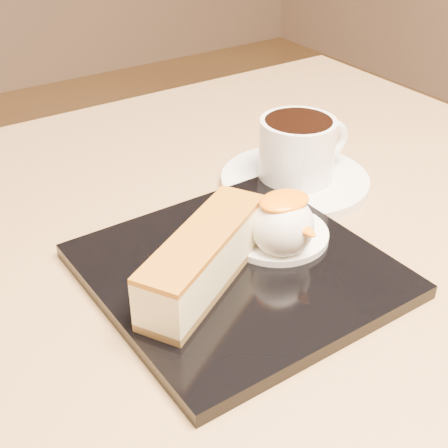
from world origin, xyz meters
TOP-DOWN VIEW (x-y plane):
  - table at (0.00, 0.00)m, footprint 0.80×0.80m
  - dessert_plate at (-0.04, -0.01)m, footprint 0.22×0.22m
  - cheesecake at (-0.08, -0.01)m, footprint 0.14×0.10m
  - cream_smear at (0.01, 0.01)m, footprint 0.09×0.09m
  - ice_cream_scoop at (-0.00, -0.01)m, footprint 0.05×0.05m
  - mango_sauce at (-0.00, -0.01)m, footprint 0.04×0.03m
  - mint_sprig at (-0.02, 0.03)m, footprint 0.04×0.03m
  - saucer at (0.09, 0.09)m, footprint 0.15×0.15m
  - coffee_cup at (0.09, 0.09)m, footprint 0.10×0.08m

SIDE VIEW (x-z plane):
  - table at x=0.00m, z-range 0.20..0.92m
  - saucer at x=0.09m, z-range 0.72..0.73m
  - dessert_plate at x=-0.04m, z-range 0.72..0.73m
  - cream_smear at x=0.01m, z-range 0.73..0.74m
  - mint_sprig at x=-0.02m, z-range 0.74..0.74m
  - cheesecake at x=-0.08m, z-range 0.73..0.78m
  - ice_cream_scoop at x=0.00m, z-range 0.73..0.78m
  - coffee_cup at x=0.09m, z-range 0.73..0.79m
  - mango_sauce at x=0.00m, z-range 0.77..0.78m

